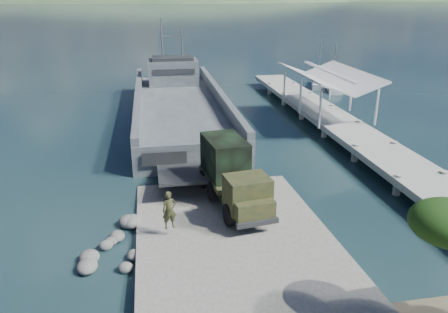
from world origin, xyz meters
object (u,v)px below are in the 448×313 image
military_truck (232,174)px  sailboat_far (318,84)px  landing_craft (180,111)px  sailboat_near (333,88)px  pier (330,111)px  soldier (170,217)px

military_truck → sailboat_far: sailboat_far is taller
landing_craft → military_truck: 20.16m
military_truck → landing_craft: bearing=86.4°
military_truck → sailboat_near: (19.40, 30.16, -1.90)m
pier → sailboat_far: bearing=71.5°
pier → military_truck: size_ratio=5.64×
landing_craft → pier: bearing=-20.7°
landing_craft → sailboat_near: size_ratio=5.40×
landing_craft → military_truck: landing_craft is taller
sailboat_far → military_truck: bearing=-100.0°
soldier → sailboat_near: (23.27, 33.44, -1.17)m
landing_craft → sailboat_near: landing_craft is taller
landing_craft → sailboat_near: (20.84, 10.10, -0.49)m
landing_craft → soldier: (-2.43, -23.34, 0.68)m
military_truck → soldier: size_ratio=3.85×
military_truck → soldier: bearing=-147.4°
military_truck → sailboat_near: sailboat_near is taller
landing_craft → military_truck: size_ratio=4.42×
pier → soldier: pier is taller
military_truck → sailboat_far: bearing=53.1°
pier → sailboat_near: (7.01, 15.44, -1.26)m
pier → landing_craft: landing_craft is taller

